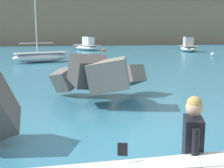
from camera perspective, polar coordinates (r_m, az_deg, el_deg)
ground_plane at (r=7.92m, az=-0.13°, el=-10.67°), size 400.00×400.00×0.00m
breakwater_jetty at (r=10.47m, az=1.08°, el=1.00°), size 30.20×7.45×2.48m
surfer_with_board at (r=3.87m, az=15.89°, el=-13.36°), size 2.09×1.46×1.78m
boat_near_left at (r=45.69m, az=14.55°, el=6.93°), size 2.74×4.52×2.28m
boat_near_right at (r=47.87m, az=-4.82°, el=7.31°), size 4.48×5.77×2.27m
boat_mid_left at (r=29.11m, az=-13.44°, el=5.14°), size 5.63×3.27×5.84m
mooring_buoy_inner at (r=32.44m, az=-4.39°, el=5.30°), size 0.44×0.44×0.44m
mooring_buoy_middle at (r=44.54m, az=-1.66°, el=6.55°), size 0.44×0.44×0.44m
mooring_buoy_outer at (r=37.89m, az=18.82°, el=5.45°), size 0.44×0.44×0.44m
headland_bluff at (r=83.46m, az=-5.58°, el=12.05°), size 106.40×32.54×12.07m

